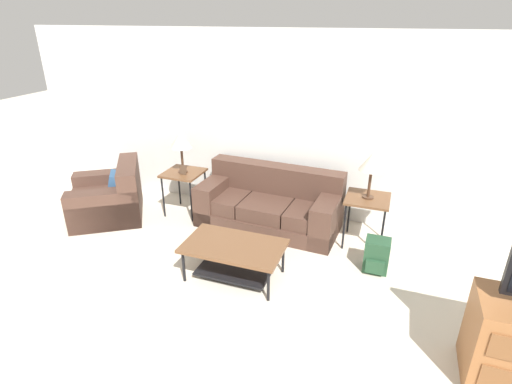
% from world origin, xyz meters
% --- Properties ---
extents(wall_back, '(8.76, 0.06, 2.60)m').
position_xyz_m(wall_back, '(0.00, 4.34, 1.30)').
color(wall_back, silver).
rests_on(wall_back, ground_plane).
extents(couch, '(1.99, 0.96, 0.82)m').
position_xyz_m(couch, '(-0.20, 3.80, 0.30)').
color(couch, '#4C3328').
rests_on(couch, ground_plane).
extents(armchair, '(1.37, 1.38, 0.80)m').
position_xyz_m(armchair, '(-2.49, 3.26, 0.29)').
color(armchair, '#4C3328').
rests_on(armchair, ground_plane).
extents(coffee_table, '(1.11, 0.66, 0.42)m').
position_xyz_m(coffee_table, '(-0.19, 2.49, 0.31)').
color(coffee_table, brown).
rests_on(coffee_table, ground_plane).
extents(side_table_left, '(0.54, 0.54, 0.65)m').
position_xyz_m(side_table_left, '(-1.51, 3.74, 0.59)').
color(side_table_left, brown).
rests_on(side_table_left, ground_plane).
extents(side_table_right, '(0.54, 0.54, 0.65)m').
position_xyz_m(side_table_right, '(1.11, 3.74, 0.59)').
color(side_table_right, brown).
rests_on(side_table_right, ground_plane).
extents(table_lamp_left, '(0.31, 0.31, 0.59)m').
position_xyz_m(table_lamp_left, '(-1.51, 3.74, 1.12)').
color(table_lamp_left, '#472D1E').
rests_on(table_lamp_left, side_table_left).
extents(table_lamp_right, '(0.31, 0.31, 0.59)m').
position_xyz_m(table_lamp_right, '(1.11, 3.74, 1.12)').
color(table_lamp_right, '#472D1E').
rests_on(table_lamp_right, side_table_right).
extents(backpack, '(0.28, 0.31, 0.40)m').
position_xyz_m(backpack, '(1.31, 3.17, 0.20)').
color(backpack, '#23472D').
rests_on(backpack, ground_plane).
extents(picture_frame, '(0.10, 0.04, 0.13)m').
position_xyz_m(picture_frame, '(-1.46, 3.66, 0.72)').
color(picture_frame, '#4C3828').
rests_on(picture_frame, side_table_left).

